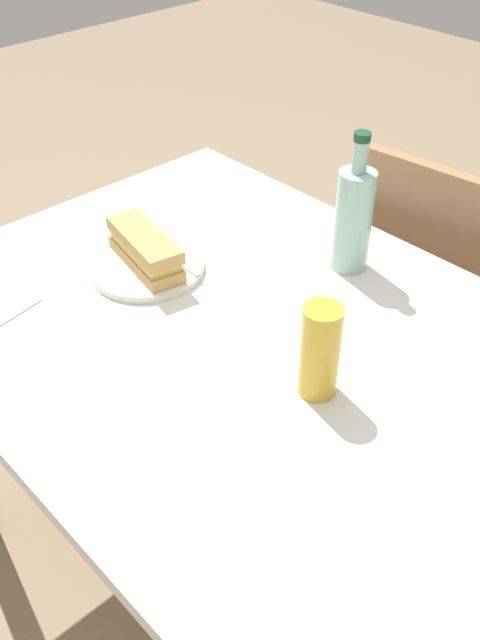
{
  "coord_description": "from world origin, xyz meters",
  "views": [
    {
      "loc": [
        0.71,
        -0.66,
        1.53
      ],
      "look_at": [
        0.0,
        0.0,
        0.77
      ],
      "focal_mm": 40.1,
      "sensor_mm": 36.0,
      "label": 1
    }
  ],
  "objects_px": {
    "chair_far": "(436,295)",
    "baguette_sandwich_near": "(145,249)",
    "dining_table": "(240,374)",
    "water_bottle": "(355,218)",
    "plate_near": "(147,267)",
    "beer_glass": "(320,351)",
    "knife_near": "(166,253)"
  },
  "relations": [
    {
      "from": "baguette_sandwich_near",
      "to": "water_bottle",
      "type": "bearing_deg",
      "value": 49.01
    },
    {
      "from": "dining_table",
      "to": "chair_far",
      "type": "height_order",
      "value": "chair_far"
    },
    {
      "from": "dining_table",
      "to": "beer_glass",
      "type": "xyz_separation_m",
      "value": [
        0.19,
        -0.02,
        0.19
      ]
    },
    {
      "from": "chair_far",
      "to": "plate_near",
      "type": "bearing_deg",
      "value": -112.12
    },
    {
      "from": "plate_near",
      "to": "knife_near",
      "type": "height_order",
      "value": "knife_near"
    },
    {
      "from": "plate_near",
      "to": "baguette_sandwich_near",
      "type": "bearing_deg",
      "value": 90.0
    },
    {
      "from": "plate_near",
      "to": "water_bottle",
      "type": "distance_m",
      "value": 0.41
    },
    {
      "from": "dining_table",
      "to": "plate_near",
      "type": "xyz_separation_m",
      "value": [
        -0.26,
        -0.01,
        0.11
      ]
    },
    {
      "from": "knife_near",
      "to": "water_bottle",
      "type": "distance_m",
      "value": 0.37
    },
    {
      "from": "chair_far",
      "to": "baguette_sandwich_near",
      "type": "height_order",
      "value": "chair_far"
    },
    {
      "from": "dining_table",
      "to": "water_bottle",
      "type": "relative_size",
      "value": 4.36
    },
    {
      "from": "beer_glass",
      "to": "plate_near",
      "type": "bearing_deg",
      "value": 178.95
    },
    {
      "from": "water_bottle",
      "to": "beer_glass",
      "type": "distance_m",
      "value": 0.36
    },
    {
      "from": "chair_far",
      "to": "baguette_sandwich_near",
      "type": "bearing_deg",
      "value": -112.12
    },
    {
      "from": "plate_near",
      "to": "baguette_sandwich_near",
      "type": "height_order",
      "value": "baguette_sandwich_near"
    },
    {
      "from": "baguette_sandwich_near",
      "to": "plate_near",
      "type": "bearing_deg",
      "value": -90.0
    },
    {
      "from": "dining_table",
      "to": "beer_glass",
      "type": "height_order",
      "value": "beer_glass"
    },
    {
      "from": "chair_far",
      "to": "water_bottle",
      "type": "relative_size",
      "value": 3.19
    },
    {
      "from": "plate_near",
      "to": "water_bottle",
      "type": "bearing_deg",
      "value": 49.01
    },
    {
      "from": "dining_table",
      "to": "water_bottle",
      "type": "height_order",
      "value": "water_bottle"
    },
    {
      "from": "dining_table",
      "to": "water_bottle",
      "type": "bearing_deg",
      "value": 89.42
    },
    {
      "from": "dining_table",
      "to": "baguette_sandwich_near",
      "type": "height_order",
      "value": "baguette_sandwich_near"
    },
    {
      "from": "plate_near",
      "to": "beer_glass",
      "type": "distance_m",
      "value": 0.45
    },
    {
      "from": "knife_near",
      "to": "beer_glass",
      "type": "xyz_separation_m",
      "value": [
        0.45,
        -0.06,
        0.06
      ]
    },
    {
      "from": "water_bottle",
      "to": "beer_glass",
      "type": "bearing_deg",
      "value": -58.09
    },
    {
      "from": "baguette_sandwich_near",
      "to": "chair_far",
      "type": "bearing_deg",
      "value": 67.88
    },
    {
      "from": "plate_near",
      "to": "chair_far",
      "type": "bearing_deg",
      "value": 67.88
    },
    {
      "from": "baguette_sandwich_near",
      "to": "water_bottle",
      "type": "relative_size",
      "value": 0.74
    },
    {
      "from": "water_bottle",
      "to": "baguette_sandwich_near",
      "type": "bearing_deg",
      "value": -130.99
    },
    {
      "from": "knife_near",
      "to": "plate_near",
      "type": "bearing_deg",
      "value": -87.77
    },
    {
      "from": "water_bottle",
      "to": "beer_glass",
      "type": "height_order",
      "value": "water_bottle"
    },
    {
      "from": "plate_near",
      "to": "beer_glass",
      "type": "height_order",
      "value": "beer_glass"
    }
  ]
}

